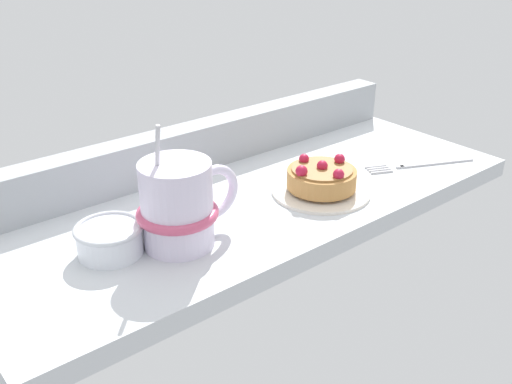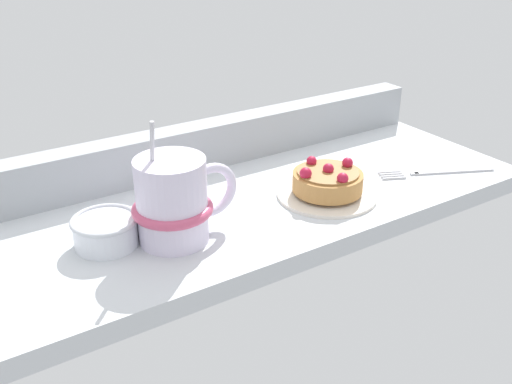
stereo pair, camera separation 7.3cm
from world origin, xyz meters
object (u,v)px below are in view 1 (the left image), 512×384
at_px(dessert_fork, 420,164).
at_px(sugar_bowl, 110,239).
at_px(coffee_mug, 179,205).
at_px(dessert_plate, 321,190).
at_px(raspberry_tart, 322,177).

height_order(dessert_fork, sugar_bowl, sugar_bowl).
xyz_separation_m(coffee_mug, dessert_fork, (0.40, -0.04, -0.05)).
bearing_deg(dessert_plate, sugar_bowl, 172.51).
distance_m(dessert_plate, raspberry_tart, 0.02).
bearing_deg(raspberry_tart, dessert_fork, -9.13).
bearing_deg(sugar_bowl, dessert_plate, -7.49).
height_order(raspberry_tart, sugar_bowl, raspberry_tart).
height_order(raspberry_tart, dessert_fork, raspberry_tart).
relative_size(dessert_plate, raspberry_tart, 1.43).
relative_size(dessert_plate, dessert_fork, 0.82).
bearing_deg(coffee_mug, sugar_bowl, 156.88).
distance_m(dessert_plate, sugar_bowl, 0.30).
distance_m(raspberry_tart, coffee_mug, 0.22).
height_order(dessert_plate, coffee_mug, coffee_mug).
distance_m(coffee_mug, sugar_bowl, 0.09).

